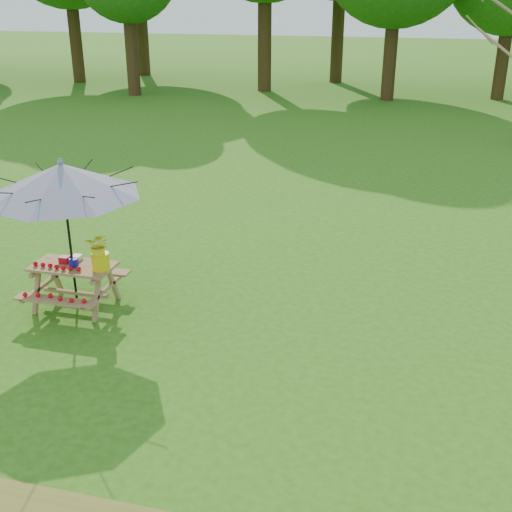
# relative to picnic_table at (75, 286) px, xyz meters

# --- Properties ---
(ground) EXTENTS (120.00, 120.00, 0.00)m
(ground) POSITION_rel_picnic_table_xyz_m (0.33, -1.28, -0.33)
(ground) COLOR #346312
(ground) RESTS_ON ground
(picnic_table) EXTENTS (1.20, 1.32, 0.67)m
(picnic_table) POSITION_rel_picnic_table_xyz_m (0.00, 0.00, 0.00)
(picnic_table) COLOR #9E6E47
(picnic_table) RESTS_ON ground
(patio_umbrella) EXTENTS (2.40, 2.40, 2.25)m
(patio_umbrella) POSITION_rel_picnic_table_xyz_m (0.00, 0.00, 1.62)
(patio_umbrella) COLOR black
(patio_umbrella) RESTS_ON ground
(produce_bins) EXTENTS (0.34, 0.38, 0.13)m
(produce_bins) POSITION_rel_picnic_table_xyz_m (-0.03, 0.04, 0.40)
(produce_bins) COLOR #A80D1D
(produce_bins) RESTS_ON picnic_table
(tomatoes_row) EXTENTS (0.77, 0.13, 0.07)m
(tomatoes_row) POSITION_rel_picnic_table_xyz_m (-0.15, -0.18, 0.38)
(tomatoes_row) COLOR red
(tomatoes_row) RESTS_ON picnic_table
(flower_bucket) EXTENTS (0.39, 0.36, 0.56)m
(flower_bucket) POSITION_rel_picnic_table_xyz_m (0.48, -0.04, 0.64)
(flower_bucket) COLOR yellow
(flower_bucket) RESTS_ON picnic_table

